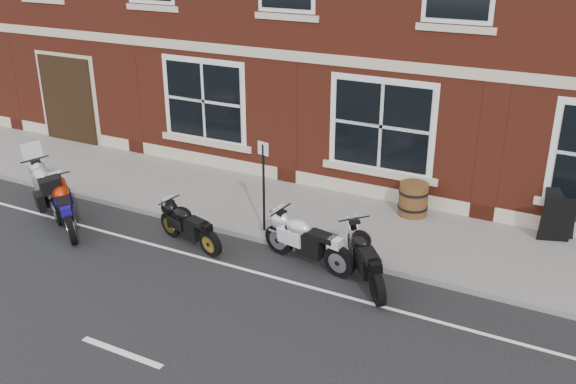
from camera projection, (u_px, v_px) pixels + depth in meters
name	position (u px, v px, depth m)	size (l,w,h in m)	color
ground	(225.00, 270.00, 12.66)	(80.00, 80.00, 0.00)	black
sidewalk	(294.00, 212.00, 15.09)	(30.00, 3.00, 0.12)	slate
kerb	(261.00, 239.00, 13.80)	(30.00, 0.16, 0.12)	slate
moto_touring_silver	(48.00, 186.00, 15.09)	(2.07, 1.33, 1.53)	black
moto_sport_red	(67.00, 204.00, 14.21)	(1.84, 1.49, 1.00)	black
moto_sport_black	(190.00, 224.00, 13.48)	(1.86, 0.63, 0.85)	black
moto_sport_silver	(308.00, 238.00, 12.70)	(2.15, 0.57, 0.97)	black
moto_naked_black	(367.00, 255.00, 12.04)	(1.43, 1.81, 0.98)	black
a_board_sign	(558.00, 216.00, 13.41)	(0.65, 0.43, 1.08)	black
barrel_planter	(413.00, 199.00, 14.67)	(0.69, 0.69, 0.77)	#463212
parking_sign	(264.00, 180.00, 13.61)	(0.28, 0.08, 2.03)	black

